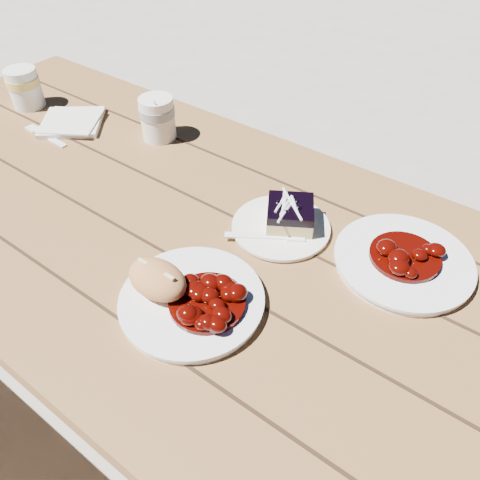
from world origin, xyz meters
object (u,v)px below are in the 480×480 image
Objects in this scene: bread_roll at (157,279)px; blueberry_cake at (290,214)px; main_plate at (192,301)px; second_cup at (25,88)px; dessert_plate at (281,227)px; second_plate at (403,262)px; picnic_table at (217,295)px; coffee_cup at (158,118)px.

blueberry_cake is at bearing 73.70° from bread_roll.
main_plate is 0.88m from second_cup.
blueberry_cake reaches higher than dessert_plate.
bread_roll is 0.45× the size of second_plate.
second_plate is (0.25, 0.30, 0.00)m from main_plate.
second_cup is at bearing 159.25° from bread_roll.
picnic_table is 8.34× the size of main_plate.
bread_roll reaches higher than second_plate.
dessert_plate reaches higher than picnic_table.
bread_roll reaches higher than blueberry_cake.
blueberry_cake is 0.49× the size of second_plate.
second_cup is (-1.08, -0.03, 0.04)m from second_plate.
second_cup is (-0.41, -0.09, 0.00)m from coffee_cup.
blueberry_cake reaches higher than picnic_table.
picnic_table is at bearing -129.47° from dessert_plate.
second_cup is at bearing 178.39° from dessert_plate.
main_plate reaches higher than picnic_table.
bread_roll is 0.44m from second_plate.
second_plate is at bearing -5.65° from coffee_cup.
main_plate is at bearing 19.98° from bread_roll.
picnic_table is 8.14× the size of second_plate.
main_plate is at bearing -126.80° from blueberry_cake.
picnic_table is at bearing 115.42° from main_plate.
second_cup reaches higher than main_plate.
main_plate is at bearing -94.19° from dessert_plate.
blueberry_cake is 0.86m from second_cup.
bread_roll is at bearing -105.19° from dessert_plate.
second_cup is at bearing 161.76° from main_plate.
picnic_table is at bearing -159.50° from blueberry_cake.
coffee_cup is 0.42m from second_cup.
second_plate reaches higher than dessert_plate.
coffee_cup is at bearing 12.72° from second_cup.
main_plate is 0.25m from dessert_plate.
second_cup reaches higher than dessert_plate.
main_plate is at bearing -41.08° from coffee_cup.
coffee_cup is at bearing 133.39° from bread_roll.
main_plate is 2.28× the size of coffee_cup.
bread_roll is at bearing -20.75° from second_cup.
coffee_cup is 1.00× the size of second_cup.
picnic_table is 16.49× the size of blueberry_cake.
blueberry_cake is 0.23m from second_plate.
second_plate is at bearing 12.08° from dessert_plate.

